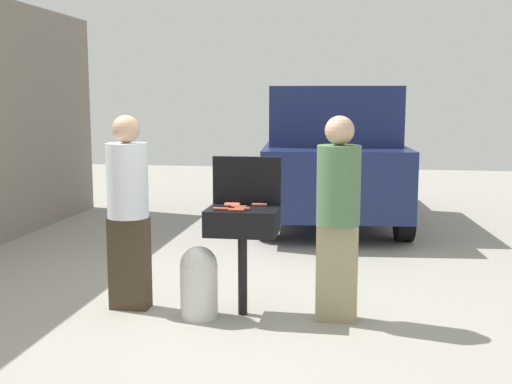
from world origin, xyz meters
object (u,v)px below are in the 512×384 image
(hot_dog_3, at_px, (232,205))
(person_left, at_px, (128,205))
(bbq_grill, at_px, (242,225))
(parked_minivan, at_px, (331,153))
(hot_dog_6, at_px, (242,209))
(propane_tank, at_px, (199,281))
(hot_dog_0, at_px, (221,209))
(person_right, at_px, (338,211))
(hot_dog_4, at_px, (232,205))
(hot_dog_7, at_px, (259,205))
(hot_dog_2, at_px, (239,207))
(hot_dog_5, at_px, (236,210))
(hot_dog_1, at_px, (233,204))

(hot_dog_3, bearing_deg, person_left, -174.75)
(bbq_grill, height_order, parked_minivan, parked_minivan)
(hot_dog_6, relative_size, propane_tank, 0.21)
(hot_dog_0, relative_size, person_right, 0.08)
(bbq_grill, xyz_separation_m, parked_minivan, (0.56, 4.58, 0.24))
(hot_dog_4, xyz_separation_m, parked_minivan, (0.66, 4.53, 0.08))
(hot_dog_7, height_order, person_right, person_right)
(hot_dog_2, bearing_deg, bbq_grill, 15.30)
(person_left, xyz_separation_m, parked_minivan, (1.58, 4.57, 0.10))
(hot_dog_5, height_order, person_left, person_left)
(hot_dog_0, height_order, hot_dog_4, same)
(hot_dog_1, bearing_deg, propane_tank, -132.90)
(hot_dog_2, distance_m, hot_dog_4, 0.09)
(person_right, xyz_separation_m, parked_minivan, (-0.25, 4.60, 0.09))
(hot_dog_3, height_order, hot_dog_4, same)
(hot_dog_6, height_order, person_left, person_left)
(hot_dog_3, xyz_separation_m, person_left, (-0.91, -0.08, -0.02))
(hot_dog_2, bearing_deg, hot_dog_0, -137.49)
(person_right, relative_size, parked_minivan, 0.38)
(hot_dog_5, bearing_deg, parked_minivan, 83.02)
(hot_dog_2, bearing_deg, person_right, -0.63)
(hot_dog_2, xyz_separation_m, person_left, (-0.99, 0.02, -0.02))
(hot_dog_0, distance_m, hot_dog_7, 0.39)
(hot_dog_1, relative_size, person_right, 0.08)
(hot_dog_1, distance_m, hot_dog_4, 0.08)
(hot_dog_7, xyz_separation_m, person_left, (-1.14, -0.12, -0.02))
(person_left, relative_size, parked_minivan, 0.38)
(hot_dog_0, xyz_separation_m, parked_minivan, (0.72, 4.71, 0.08))
(hot_dog_3, relative_size, hot_dog_4, 1.00)
(bbq_grill, xyz_separation_m, hot_dog_6, (0.01, -0.09, 0.16))
(hot_dog_6, bearing_deg, hot_dog_4, 128.82)
(hot_dog_0, relative_size, hot_dog_4, 1.00)
(hot_dog_3, bearing_deg, hot_dog_1, 91.50)
(hot_dog_4, relative_size, hot_dog_6, 1.00)
(bbq_grill, bearing_deg, hot_dog_5, -98.03)
(hot_dog_4, xyz_separation_m, propane_tank, (-0.26, -0.18, -0.62))
(hot_dog_5, xyz_separation_m, hot_dog_6, (0.04, 0.07, 0.00))
(hot_dog_2, relative_size, hot_dog_4, 1.00)
(propane_tank, bearing_deg, person_left, 167.74)
(hot_dog_1, distance_m, person_right, 0.93)
(hot_dog_4, bearing_deg, person_right, -4.47)
(person_right, bearing_deg, hot_dog_7, -0.48)
(bbq_grill, bearing_deg, hot_dog_2, -164.70)
(person_left, xyz_separation_m, person_right, (1.82, -0.03, 0.00))
(hot_dog_7, relative_size, parked_minivan, 0.03)
(hot_dog_3, height_order, hot_dog_7, same)
(hot_dog_3, bearing_deg, hot_dog_2, -52.21)
(parked_minivan, bearing_deg, hot_dog_4, 76.85)
(hot_dog_1, height_order, hot_dog_5, same)
(hot_dog_3, bearing_deg, hot_dog_4, -76.70)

